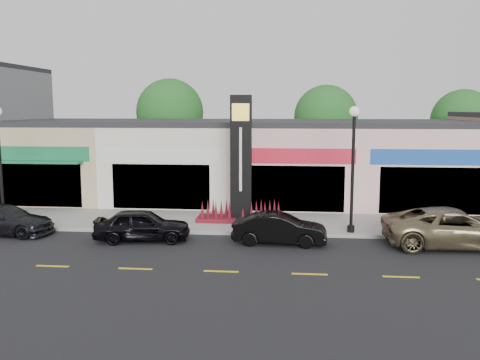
{
  "coord_description": "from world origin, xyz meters",
  "views": [
    {
      "loc": [
        5.26,
        -19.58,
        5.52
      ],
      "look_at": [
        2.97,
        4.0,
        2.18
      ],
      "focal_mm": 38.0,
      "sensor_mm": 36.0,
      "label": 1
    }
  ],
  "objects_px": {
    "lamp_east_near": "(353,156)",
    "car_black_sedan": "(142,225)",
    "car_black_conv": "(280,229)",
    "car_gold_suv": "(455,228)",
    "car_dark_sedan": "(4,220)",
    "pylon_sign": "(241,177)"
  },
  "relations": [
    {
      "from": "car_black_sedan",
      "to": "car_gold_suv",
      "type": "distance_m",
      "value": 12.74
    },
    {
      "from": "lamp_east_near",
      "to": "car_gold_suv",
      "type": "xyz_separation_m",
      "value": [
        3.92,
        -1.48,
        -2.7
      ]
    },
    {
      "from": "lamp_east_near",
      "to": "car_black_sedan",
      "type": "xyz_separation_m",
      "value": [
        -8.82,
        -1.79,
        -2.8
      ]
    },
    {
      "from": "car_black_conv",
      "to": "car_black_sedan",
      "type": "bearing_deg",
      "value": 93.79
    },
    {
      "from": "lamp_east_near",
      "to": "car_black_sedan",
      "type": "bearing_deg",
      "value": -168.52
    },
    {
      "from": "car_black_sedan",
      "to": "car_gold_suv",
      "type": "height_order",
      "value": "car_gold_suv"
    },
    {
      "from": "car_black_sedan",
      "to": "pylon_sign",
      "type": "bearing_deg",
      "value": -54.95
    },
    {
      "from": "car_dark_sedan",
      "to": "car_black_sedan",
      "type": "bearing_deg",
      "value": -89.85
    },
    {
      "from": "lamp_east_near",
      "to": "car_gold_suv",
      "type": "bearing_deg",
      "value": -20.71
    },
    {
      "from": "car_black_sedan",
      "to": "car_gold_suv",
      "type": "relative_size",
      "value": 0.71
    },
    {
      "from": "lamp_east_near",
      "to": "car_black_conv",
      "type": "relative_size",
      "value": 1.43
    },
    {
      "from": "car_black_sedan",
      "to": "car_black_conv",
      "type": "bearing_deg",
      "value": -96.51
    },
    {
      "from": "lamp_east_near",
      "to": "pylon_sign",
      "type": "bearing_deg",
      "value": 161.25
    },
    {
      "from": "lamp_east_near",
      "to": "car_black_conv",
      "type": "distance_m",
      "value": 4.53
    },
    {
      "from": "car_dark_sedan",
      "to": "car_black_sedan",
      "type": "relative_size",
      "value": 1.11
    },
    {
      "from": "car_black_conv",
      "to": "pylon_sign",
      "type": "bearing_deg",
      "value": 32.28
    },
    {
      "from": "pylon_sign",
      "to": "car_black_conv",
      "type": "xyz_separation_m",
      "value": [
        1.91,
        -3.41,
        -1.64
      ]
    },
    {
      "from": "lamp_east_near",
      "to": "car_black_conv",
      "type": "xyz_separation_m",
      "value": [
        -3.09,
        -1.71,
        -2.84
      ]
    },
    {
      "from": "pylon_sign",
      "to": "car_black_conv",
      "type": "height_order",
      "value": "pylon_sign"
    },
    {
      "from": "lamp_east_near",
      "to": "car_black_sedan",
      "type": "distance_m",
      "value": 9.43
    },
    {
      "from": "pylon_sign",
      "to": "car_dark_sedan",
      "type": "relative_size",
      "value": 1.36
    },
    {
      "from": "car_dark_sedan",
      "to": "car_black_conv",
      "type": "distance_m",
      "value": 12.16
    }
  ]
}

